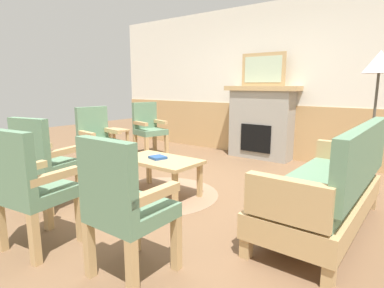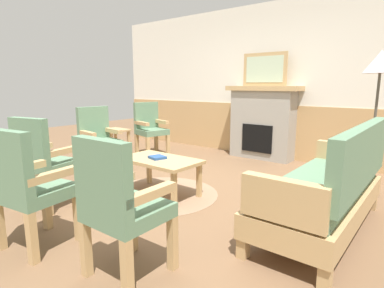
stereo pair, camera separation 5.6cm
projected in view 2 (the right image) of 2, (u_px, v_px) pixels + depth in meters
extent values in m
plane|color=brown|center=(174.00, 192.00, 3.86)|extent=(14.00, 14.00, 0.00)
cube|color=silver|center=(270.00, 82.00, 5.61)|extent=(7.20, 0.12, 2.70)
cube|color=tan|center=(266.00, 131.00, 5.72)|extent=(7.20, 0.02, 0.95)
cube|color=gray|center=(262.00, 125.00, 5.56)|extent=(1.10, 0.36, 1.20)
cube|color=black|center=(257.00, 138.00, 5.45)|extent=(0.56, 0.02, 0.48)
cube|color=tan|center=(264.00, 88.00, 5.44)|extent=(1.30, 0.44, 0.08)
cube|color=tan|center=(265.00, 69.00, 5.38)|extent=(0.80, 0.03, 0.56)
cube|color=#B2C6A8|center=(264.00, 69.00, 5.36)|extent=(0.68, 0.01, 0.44)
cube|color=tan|center=(314.00, 190.00, 3.68)|extent=(0.08, 0.08, 0.16)
cube|color=tan|center=(243.00, 247.00, 2.39)|extent=(0.08, 0.08, 0.16)
cube|color=tan|center=(372.00, 202.00, 3.31)|extent=(0.08, 0.08, 0.16)
cube|color=tan|center=(325.00, 277.00, 2.02)|extent=(0.08, 0.08, 0.16)
cube|color=tan|center=(320.00, 202.00, 2.82)|extent=(0.70, 1.80, 0.20)
cube|color=#5B7F60|center=(321.00, 185.00, 2.79)|extent=(0.60, 1.70, 0.12)
cube|color=#5B7F60|center=(362.00, 156.00, 2.54)|extent=(0.10, 1.70, 0.50)
cube|color=tan|center=(346.00, 156.00, 3.42)|extent=(0.60, 0.10, 0.30)
cube|color=tan|center=(284.00, 201.00, 2.11)|extent=(0.60, 0.10, 0.30)
cube|color=tan|center=(123.00, 176.00, 3.84)|extent=(0.05, 0.05, 0.40)
cube|color=tan|center=(174.00, 190.00, 3.32)|extent=(0.05, 0.05, 0.40)
cube|color=tan|center=(149.00, 169.00, 4.17)|extent=(0.05, 0.05, 0.40)
cube|color=tan|center=(199.00, 180.00, 3.66)|extent=(0.05, 0.05, 0.40)
cube|color=tan|center=(160.00, 160.00, 3.71)|extent=(0.96, 0.56, 0.04)
cylinder|color=#896B51|center=(160.00, 194.00, 3.78)|extent=(1.39, 1.39, 0.01)
cube|color=navy|center=(157.00, 157.00, 3.71)|extent=(0.21, 0.21, 0.03)
cube|color=tan|center=(168.00, 145.00, 5.77)|extent=(0.07, 0.07, 0.40)
cube|color=tan|center=(148.00, 148.00, 5.52)|extent=(0.07, 0.07, 0.40)
cube|color=tan|center=(156.00, 142.00, 6.10)|extent=(0.07, 0.07, 0.40)
cube|color=tan|center=(137.00, 145.00, 5.85)|extent=(0.07, 0.07, 0.40)
cube|color=#5B7F60|center=(152.00, 132.00, 5.76)|extent=(0.58, 0.58, 0.10)
cube|color=#5B7F60|center=(146.00, 115.00, 5.86)|extent=(0.20, 0.48, 0.48)
cube|color=tan|center=(161.00, 122.00, 5.85)|extent=(0.44, 0.18, 0.06)
cube|color=tan|center=(142.00, 123.00, 5.61)|extent=(0.44, 0.18, 0.06)
cube|color=tan|center=(122.00, 160.00, 4.66)|extent=(0.07, 0.07, 0.40)
cube|color=tan|center=(95.00, 165.00, 4.37)|extent=(0.07, 0.07, 0.40)
cube|color=tan|center=(107.00, 155.00, 4.95)|extent=(0.07, 0.07, 0.40)
cube|color=tan|center=(82.00, 160.00, 4.67)|extent=(0.07, 0.07, 0.40)
cube|color=#5B7F60|center=(101.00, 143.00, 4.61)|extent=(0.54, 0.54, 0.10)
cube|color=#5B7F60|center=(93.00, 123.00, 4.70)|extent=(0.14, 0.49, 0.48)
cube|color=tan|center=(113.00, 131.00, 4.72)|extent=(0.45, 0.12, 0.06)
cube|color=tan|center=(87.00, 133.00, 4.44)|extent=(0.45, 0.12, 0.06)
cube|color=tan|center=(47.00, 208.00, 2.85)|extent=(0.07, 0.07, 0.40)
cube|color=tan|center=(78.00, 217.00, 2.64)|extent=(0.07, 0.07, 0.40)
cube|color=tan|center=(32.00, 238.00, 2.28)|extent=(0.07, 0.07, 0.40)
cube|color=#5B7F60|center=(37.00, 192.00, 2.52)|extent=(0.55, 0.55, 0.10)
cube|color=#5B7F60|center=(9.00, 163.00, 2.29)|extent=(0.49, 0.15, 0.48)
cube|color=tan|center=(20.00, 168.00, 2.59)|extent=(0.14, 0.45, 0.06)
cube|color=tan|center=(52.00, 176.00, 2.39)|extent=(0.14, 0.45, 0.06)
cube|color=tan|center=(53.00, 180.00, 3.68)|extent=(0.07, 0.07, 0.40)
cube|color=tan|center=(79.00, 185.00, 3.50)|extent=(0.07, 0.07, 0.40)
cube|color=tan|center=(20.00, 191.00, 3.31)|extent=(0.07, 0.07, 0.40)
cube|color=tan|center=(48.00, 197.00, 3.13)|extent=(0.07, 0.07, 0.40)
cube|color=#5B7F60|center=(49.00, 165.00, 3.36)|extent=(0.58, 0.58, 0.10)
cube|color=#5B7F60|center=(29.00, 142.00, 3.12)|extent=(0.49, 0.19, 0.48)
cube|color=tan|center=(34.00, 148.00, 3.41)|extent=(0.17, 0.44, 0.06)
cube|color=tan|center=(61.00, 152.00, 3.24)|extent=(0.17, 0.44, 0.06)
cube|color=tan|center=(132.00, 227.00, 2.47)|extent=(0.06, 0.06, 0.40)
cube|color=tan|center=(173.00, 243.00, 2.22)|extent=(0.06, 0.06, 0.40)
cube|color=tan|center=(86.00, 248.00, 2.14)|extent=(0.06, 0.06, 0.40)
cube|color=tan|center=(127.00, 270.00, 1.89)|extent=(0.06, 0.06, 0.40)
cube|color=#5B7F60|center=(129.00, 212.00, 2.13)|extent=(0.49, 0.49, 0.10)
cube|color=#5B7F60|center=(102.00, 178.00, 1.92)|extent=(0.48, 0.09, 0.48)
cube|color=tan|center=(108.00, 182.00, 2.22)|extent=(0.08, 0.44, 0.06)
cube|color=tan|center=(149.00, 194.00, 1.98)|extent=(0.08, 0.44, 0.06)
cube|color=tan|center=(116.00, 143.00, 5.64)|extent=(0.04, 0.04, 0.52)
cube|color=tan|center=(129.00, 146.00, 5.42)|extent=(0.04, 0.04, 0.52)
cube|color=tan|center=(99.00, 146.00, 5.37)|extent=(0.04, 0.04, 0.52)
cube|color=tan|center=(112.00, 149.00, 5.15)|extent=(0.04, 0.04, 0.52)
cube|color=tan|center=(113.00, 130.00, 5.34)|extent=(0.44, 0.44, 0.03)
cylinder|color=#332D28|center=(367.00, 193.00, 3.77)|extent=(0.24, 0.24, 0.03)
cylinder|color=#4C473D|center=(373.00, 135.00, 3.64)|extent=(0.03, 0.03, 1.40)
cone|color=silver|center=(381.00, 61.00, 3.49)|extent=(0.36, 0.36, 0.25)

